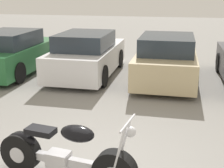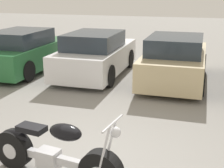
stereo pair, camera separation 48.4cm
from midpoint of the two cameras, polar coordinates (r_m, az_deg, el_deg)
The scene contains 4 objects.
motorcycle at distance 4.85m, azimuth -11.82°, elevation -12.72°, with size 2.23×0.76×1.11m.
parked_car_green at distance 11.41m, azimuth -18.87°, elevation 5.36°, with size 1.86×4.11×1.46m.
parked_car_white at distance 10.50m, azimuth -5.88°, elevation 5.25°, with size 1.86×4.11×1.46m.
parked_car_champagne at distance 9.92m, azimuth 8.56°, elevation 4.47°, with size 1.86×4.11×1.46m.
Camera 1 is at (1.26, -4.24, 2.78)m, focal length 50.00 mm.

